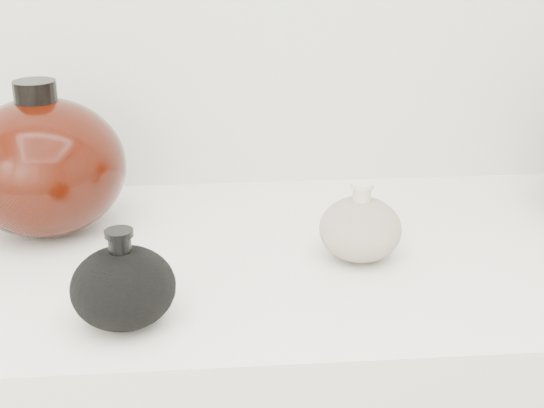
{
  "coord_description": "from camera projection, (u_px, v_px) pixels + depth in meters",
  "views": [
    {
      "loc": [
        -0.07,
        0.1,
        1.3
      ],
      "look_at": [
        -0.0,
        0.92,
        0.97
      ],
      "focal_mm": 50.0,
      "sensor_mm": 36.0,
      "label": 1
    }
  ],
  "objects": [
    {
      "name": "black_gourd_vase",
      "position": [
        123.0,
        287.0,
        0.76
      ],
      "size": [
        0.13,
        0.13,
        0.1
      ],
      "color": "black",
      "rests_on": "display_counter"
    },
    {
      "name": "cream_gourd_vase",
      "position": [
        360.0,
        228.0,
        0.91
      ],
      "size": [
        0.13,
        0.13,
        0.1
      ],
      "color": "#C7B297",
      "rests_on": "display_counter"
    },
    {
      "name": "left_round_pot",
      "position": [
        44.0,
        166.0,
        0.96
      ],
      "size": [
        0.28,
        0.28,
        0.2
      ],
      "color": "black",
      "rests_on": "display_counter"
    }
  ]
}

